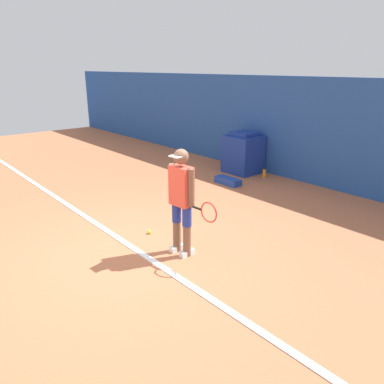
# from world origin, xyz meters

# --- Properties ---
(ground_plane) EXTENTS (24.00, 24.00, 0.00)m
(ground_plane) POSITION_xyz_m (0.00, 0.00, 0.00)
(ground_plane) COLOR #B76642
(back_wall) EXTENTS (24.00, 0.10, 2.47)m
(back_wall) POSITION_xyz_m (0.00, 5.23, 1.23)
(back_wall) COLOR #234C99
(back_wall) RESTS_ON ground_plane
(court_baseline) EXTENTS (21.60, 0.10, 0.01)m
(court_baseline) POSITION_xyz_m (0.00, 0.14, 0.01)
(court_baseline) COLOR white
(court_baseline) RESTS_ON ground_plane
(tennis_player) EXTENTS (0.92, 0.30, 1.61)m
(tennis_player) POSITION_xyz_m (0.48, 0.63, 0.89)
(tennis_player) COLOR brown
(tennis_player) RESTS_ON ground_plane
(tennis_ball) EXTENTS (0.07, 0.07, 0.07)m
(tennis_ball) POSITION_xyz_m (-0.42, 0.64, 0.03)
(tennis_ball) COLOR #D1E533
(tennis_ball) RESTS_ON ground_plane
(covered_chair) EXTENTS (0.85, 0.81, 1.07)m
(covered_chair) POSITION_xyz_m (-2.02, 4.73, 0.51)
(covered_chair) COLOR navy
(covered_chair) RESTS_ON ground_plane
(equipment_bag) EXTENTS (0.67, 0.27, 0.15)m
(equipment_bag) POSITION_xyz_m (-1.53, 3.67, 0.08)
(equipment_bag) COLOR #1E3D99
(equipment_bag) RESTS_ON ground_plane
(water_bottle) EXTENTS (0.08, 0.08, 0.23)m
(water_bottle) POSITION_xyz_m (-1.34, 4.80, 0.11)
(water_bottle) COLOR orange
(water_bottle) RESTS_ON ground_plane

